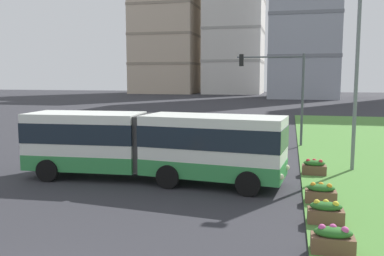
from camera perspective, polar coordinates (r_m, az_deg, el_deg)
The scene contains 10 objects.
articulated_bus at distance 18.68m, azimuth -5.58°, elevation -2.23°, with size 11.99×3.26×3.00m.
car_navy_sedan at distance 30.31m, azimuth -9.23°, elevation -0.47°, with size 4.45×2.13×1.58m.
flower_planter_1 at distance 11.81m, azimuth 18.76°, elevation -14.28°, with size 1.10×0.56×0.74m.
flower_planter_2 at distance 13.94m, azimuth 17.88°, elevation -10.93°, with size 1.10×0.56×0.74m.
flower_planter_3 at distance 16.07m, azimuth 17.26°, elevation -8.52°, with size 1.10×0.56×0.74m.
flower_planter_4 at distance 20.46m, azimuth 16.41°, elevation -5.17°, with size 1.10×0.56×0.74m.
traffic_light_far_right at distance 28.53m, azimuth 12.05°, elevation 6.11°, with size 4.46×0.28×6.18m.
streetlight_median at distance 21.73m, azimuth 21.70°, elevation 8.17°, with size 0.70×0.28×9.64m.
apartment_tower_west at distance 124.19m, azimuth -3.52°, elevation 14.19°, with size 18.26×17.52×40.45m.
apartment_tower_westcentre at distance 122.57m, azimuth 5.95°, elevation 17.01°, with size 16.03×18.43×52.08m.
Camera 1 is at (5.52, -6.52, 4.63)m, focal length 38.87 mm.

